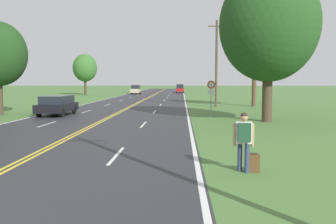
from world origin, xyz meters
name	(u,v)px	position (x,y,z in m)	size (l,w,h in m)	color
hitchhiker_person	(244,136)	(7.07, 5.37, 1.07)	(0.59, 0.44, 1.75)	navy
suitcase	(252,163)	(7.33, 5.39, 0.26)	(0.43, 0.23, 0.58)	brown
traffic_sign	(211,90)	(7.42, 21.00, 2.04)	(0.60, 0.10, 2.69)	gray
utility_pole_midground	(216,62)	(8.82, 31.69, 4.54)	(1.80, 0.24, 8.76)	brown
tree_left_verge	(269,25)	(10.86, 18.52, 6.22)	(6.34, 6.34, 9.89)	#473828
tree_behind_sign	(85,68)	(-13.08, 62.41, 5.13)	(4.52, 4.52, 7.75)	#473828
tree_mid_treeline	(255,46)	(12.90, 32.84, 6.32)	(4.61, 4.61, 9.01)	brown
car_black_suv_approaching	(57,105)	(-4.36, 22.27, 0.82)	(2.08, 4.48, 1.52)	black
car_champagne_van_mid_near	(136,89)	(-4.08, 67.93, 0.95)	(1.93, 4.67, 1.83)	black
car_red_suv_mid_far	(180,88)	(4.95, 75.37, 1.01)	(1.74, 4.44, 1.93)	black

